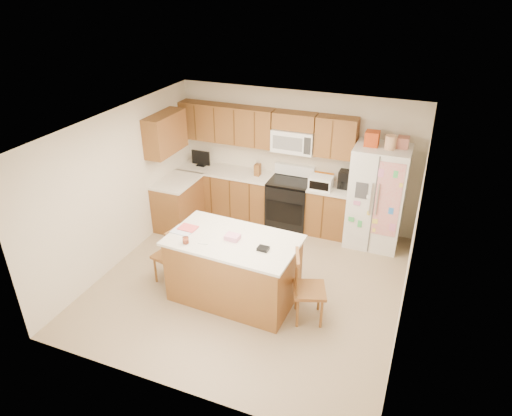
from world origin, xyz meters
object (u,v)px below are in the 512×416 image
at_px(stove, 290,202).
at_px(refrigerator, 377,196).
at_px(island, 234,268).
at_px(windsor_chair_left, 170,255).
at_px(windsor_chair_right, 307,289).
at_px(windsor_chair_back, 257,249).

relative_size(stove, refrigerator, 0.55).
relative_size(island, windsor_chair_left, 1.89).
xyz_separation_m(refrigerator, windsor_chair_right, (-0.53, -2.38, -0.43)).
xyz_separation_m(refrigerator, windsor_chair_left, (-2.72, -2.30, -0.45)).
relative_size(refrigerator, windsor_chair_back, 2.30).
height_order(refrigerator, windsor_chair_right, refrigerator).
height_order(windsor_chair_left, windsor_chair_right, windsor_chair_right).
distance_m(refrigerator, windsor_chair_left, 3.59).
xyz_separation_m(refrigerator, island, (-1.66, -2.31, -0.42)).
relative_size(windsor_chair_left, windsor_chair_back, 1.12).
bearing_deg(windsor_chair_right, windsor_chair_back, 142.77).
xyz_separation_m(stove, island, (-0.08, -2.37, 0.03)).
bearing_deg(windsor_chair_left, windsor_chair_right, -1.99).
xyz_separation_m(refrigerator, windsor_chair_back, (-1.58, -1.58, -0.50)).
distance_m(windsor_chair_back, windsor_chair_right, 1.32).
bearing_deg(refrigerator, windsor_chair_left, -139.82).
bearing_deg(refrigerator, island, -125.63).
xyz_separation_m(stove, windsor_chair_right, (1.04, -2.44, 0.02)).
bearing_deg(stove, windsor_chair_back, -90.42).
xyz_separation_m(island, windsor_chair_left, (-1.07, 0.01, -0.04)).
height_order(refrigerator, windsor_chair_left, refrigerator).
bearing_deg(windsor_chair_back, windsor_chair_left, -147.64).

